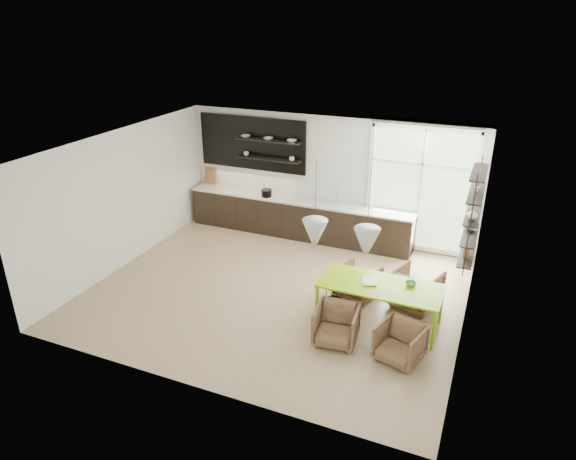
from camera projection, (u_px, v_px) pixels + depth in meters
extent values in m
cube|color=tan|center=(277.00, 291.00, 10.12)|extent=(7.00, 6.00, 0.01)
cube|color=white|center=(328.00, 178.00, 12.07)|extent=(7.00, 0.02, 2.90)
cube|color=white|center=(124.00, 198.00, 10.78)|extent=(0.02, 6.00, 2.90)
cube|color=white|center=(473.00, 256.00, 8.29)|extent=(0.02, 6.00, 2.90)
cube|color=white|center=(275.00, 147.00, 8.95)|extent=(7.00, 6.00, 0.01)
cube|color=#B2D1A5|center=(420.00, 190.00, 11.28)|extent=(2.20, 0.02, 2.70)
cube|color=white|center=(420.00, 190.00, 11.25)|extent=(2.30, 0.08, 2.80)
cone|color=silver|center=(315.00, 232.00, 8.69)|extent=(0.44, 0.44, 0.42)
cone|color=silver|center=(367.00, 240.00, 8.37)|extent=(0.44, 0.44, 0.42)
cylinder|color=black|center=(316.00, 186.00, 8.37)|extent=(0.01, 0.01, 0.89)
cylinder|color=black|center=(370.00, 194.00, 8.05)|extent=(0.01, 0.01, 0.89)
cube|color=black|center=(299.00, 218.00, 12.40)|extent=(5.50, 0.65, 0.90)
cube|color=#BCBCB7|center=(299.00, 200.00, 12.21)|extent=(5.54, 0.69, 0.04)
cube|color=white|center=(304.00, 185.00, 12.37)|extent=(5.50, 0.02, 0.55)
cube|color=black|center=(252.00, 143.00, 12.47)|extent=(2.80, 0.06, 1.30)
cube|color=black|center=(268.00, 140.00, 12.11)|extent=(1.60, 0.28, 0.03)
cube|color=black|center=(269.00, 159.00, 12.29)|extent=(1.60, 0.28, 0.03)
cube|color=#986336|center=(211.00, 176.00, 13.22)|extent=(0.30, 0.10, 0.42)
cylinder|color=silver|center=(336.00, 196.00, 11.89)|extent=(0.02, 0.02, 0.40)
imported|color=white|center=(246.00, 136.00, 12.31)|extent=(0.22, 0.22, 0.05)
imported|color=white|center=(268.00, 139.00, 12.09)|extent=(0.22, 0.22, 0.05)
imported|color=white|center=(292.00, 141.00, 11.88)|extent=(0.22, 0.22, 0.05)
imported|color=white|center=(246.00, 154.00, 12.48)|extent=(0.12, 0.12, 0.10)
imported|color=white|center=(292.00, 159.00, 12.05)|extent=(0.12, 0.12, 0.10)
cylinder|color=black|center=(267.00, 193.00, 12.36)|extent=(0.25, 0.25, 0.15)
cube|color=black|center=(470.00, 227.00, 8.74)|extent=(0.02, 0.02, 1.90)
cube|color=black|center=(475.00, 204.00, 9.76)|extent=(0.02, 0.02, 1.90)
cube|color=black|center=(467.00, 255.00, 9.57)|extent=(0.26, 1.20, 0.02)
cube|color=black|center=(470.00, 235.00, 9.41)|extent=(0.26, 1.20, 0.02)
cube|color=black|center=(473.00, 215.00, 9.25)|extent=(0.26, 1.20, 0.02)
cube|color=black|center=(476.00, 194.00, 9.09)|extent=(0.26, 1.20, 0.03)
cube|color=black|center=(479.00, 172.00, 8.93)|extent=(0.26, 1.20, 0.03)
imported|color=white|center=(472.00, 214.00, 9.00)|extent=(0.18, 0.18, 0.19)
imported|color=#333338|center=(471.00, 229.00, 9.56)|extent=(0.22, 0.22, 0.05)
imported|color=white|center=(477.00, 189.00, 9.15)|extent=(0.10, 0.10, 0.09)
cube|color=#986336|center=(467.00, 250.00, 9.43)|extent=(0.10, 0.18, 0.24)
cube|color=#8CCC03|center=(381.00, 286.00, 8.81)|extent=(2.11, 0.97, 0.03)
cube|color=#8CCC03|center=(317.00, 304.00, 8.98)|extent=(0.05, 0.05, 0.73)
cube|color=#8CCC03|center=(333.00, 282.00, 9.69)|extent=(0.05, 0.05, 0.73)
cube|color=#8CCC03|center=(433.00, 331.00, 8.24)|extent=(0.05, 0.05, 0.73)
cube|color=#8CCC03|center=(441.00, 305.00, 8.95)|extent=(0.05, 0.05, 0.73)
imported|color=brown|center=(358.00, 281.00, 9.81)|extent=(0.86, 0.87, 0.64)
imported|color=brown|center=(416.00, 289.00, 9.47)|extent=(0.99, 1.00, 0.73)
imported|color=brown|center=(336.00, 325.00, 8.47)|extent=(0.77, 0.79, 0.65)
imported|color=brown|center=(400.00, 343.00, 8.04)|extent=(0.83, 0.84, 0.62)
cylinder|color=black|center=(334.00, 287.00, 9.48)|extent=(0.30, 0.30, 0.02)
cylinder|color=black|center=(334.00, 300.00, 9.59)|extent=(0.32, 0.32, 0.01)
cylinder|color=black|center=(342.00, 296.00, 9.56)|extent=(0.01, 0.01, 0.40)
cylinder|color=black|center=(333.00, 292.00, 9.69)|extent=(0.01, 0.01, 0.40)
cylinder|color=black|center=(326.00, 296.00, 9.55)|extent=(0.01, 0.01, 0.40)
cylinder|color=black|center=(335.00, 300.00, 9.42)|extent=(0.01, 0.01, 0.40)
imported|color=white|center=(362.00, 280.00, 8.91)|extent=(0.33, 0.39, 0.03)
imported|color=#5B8B5A|center=(411.00, 284.00, 8.78)|extent=(0.22, 0.22, 0.06)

